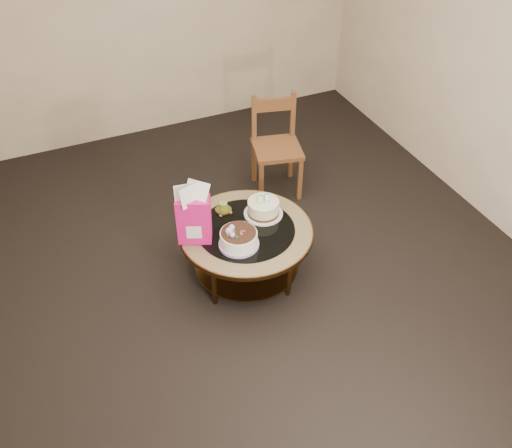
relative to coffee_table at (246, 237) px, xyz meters
name	(u,v)px	position (x,y,z in m)	size (l,w,h in m)	color
ground	(247,272)	(0.00, 0.00, -0.38)	(5.00, 5.00, 0.00)	black
room_walls	(244,99)	(0.00, 0.00, 1.16)	(4.52, 5.02, 2.61)	beige
coffee_table	(246,237)	(0.00, 0.00, 0.00)	(1.02, 1.02, 0.46)	#543718
decorated_cake	(238,239)	(-0.12, -0.14, 0.14)	(0.30, 0.30, 0.17)	#AC92CE
cream_cake	(263,208)	(0.19, 0.11, 0.14)	(0.30, 0.30, 0.19)	silver
gift_bag	(194,214)	(-0.38, 0.05, 0.32)	(0.27, 0.24, 0.48)	#DB147C
pillar_candle	(223,208)	(-0.08, 0.27, 0.11)	(0.13, 0.13, 0.09)	#EECF62
dining_chair	(276,146)	(0.71, 0.97, 0.08)	(0.51, 0.51, 0.91)	brown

